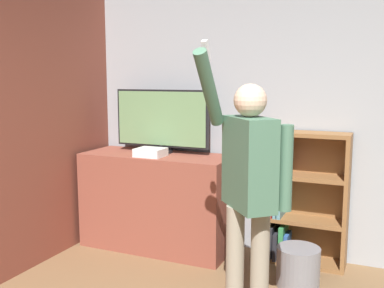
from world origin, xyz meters
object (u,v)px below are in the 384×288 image
(television, at_px, (162,120))
(waste_bin, at_px, (298,267))
(bookshelf, at_px, (299,201))
(person, at_px, (248,181))
(game_console, at_px, (151,152))

(television, bearing_deg, waste_bin, -15.78)
(television, relative_size, waste_bin, 2.84)
(bookshelf, distance_m, waste_bin, 0.66)
(person, height_order, waste_bin, person)
(bookshelf, bearing_deg, person, -96.43)
(waste_bin, bearing_deg, bookshelf, 101.26)
(waste_bin, bearing_deg, television, 164.22)
(game_console, relative_size, bookshelf, 0.22)
(television, height_order, bookshelf, television)
(television, bearing_deg, bookshelf, 3.39)
(game_console, distance_m, bookshelf, 1.47)
(bookshelf, relative_size, person, 0.63)
(person, relative_size, waste_bin, 5.50)
(person, bearing_deg, television, -173.69)
(game_console, xyz_separation_m, person, (1.24, -0.87, 0.02))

